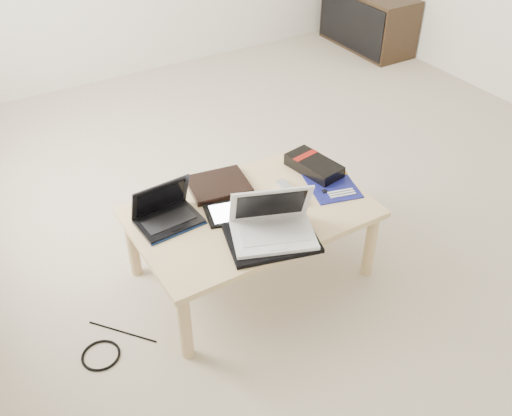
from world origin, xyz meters
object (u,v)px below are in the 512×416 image
media_cabinet (367,20)px  white_laptop (272,224)px  gpu_box (314,166)px  coffee_table (251,218)px  netbook (166,214)px

media_cabinet → white_laptop: white_laptop is taller
white_laptop → gpu_box: size_ratio=1.33×
coffee_table → white_laptop: (-0.02, -0.21, 0.12)m
media_cabinet → netbook: bearing=-145.6°
media_cabinet → white_laptop: bearing=-137.4°
media_cabinet → netbook: size_ratio=3.10×
media_cabinet → gpu_box: size_ratio=2.86×
netbook → gpu_box: size_ratio=0.92×
media_cabinet → white_laptop: (-2.47, -2.27, 0.22)m
coffee_table → media_cabinet: bearing=40.1°
netbook → media_cabinet: bearing=34.4°
netbook → gpu_box: (0.81, -0.01, -0.01)m
netbook → white_laptop: size_ratio=0.69×
netbook → white_laptop: 0.49m
gpu_box → coffee_table: bearing=-165.0°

